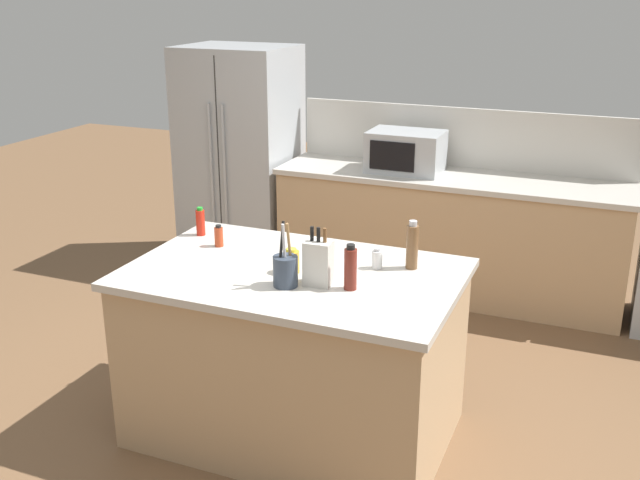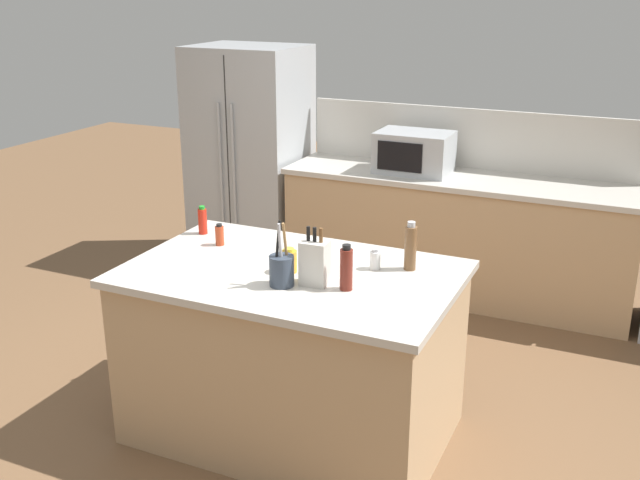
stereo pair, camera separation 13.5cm
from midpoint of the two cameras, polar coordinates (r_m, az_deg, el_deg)
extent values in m
plane|color=brown|center=(4.23, -2.82, -14.27)|extent=(14.00, 14.00, 0.00)
cube|color=tan|center=(5.82, 9.05, 0.18)|extent=(2.61, 0.62, 0.90)
cube|color=beige|center=(5.69, 9.30, 4.66)|extent=(2.65, 0.66, 0.04)
cube|color=beige|center=(5.93, 10.15, 7.69)|extent=(2.61, 0.03, 0.46)
cube|color=tan|center=(4.00, -2.92, -8.88)|extent=(1.61, 1.01, 0.90)
cube|color=beige|center=(3.80, -3.04, -2.62)|extent=(1.67, 1.07, 0.04)
cube|color=#ADB2B7|center=(6.38, -6.70, 6.30)|extent=(0.89, 0.72, 1.83)
cube|color=#2D2D2D|center=(6.07, -8.35, 5.57)|extent=(0.01, 0.00, 1.73)
cylinder|color=#ADB2B7|center=(6.09, -8.93, 5.57)|extent=(0.02, 0.02, 1.00)
cylinder|color=#ADB2B7|center=(6.03, -7.94, 5.48)|extent=(0.02, 0.02, 1.00)
cube|color=#ADB2B7|center=(5.74, 5.88, 6.72)|extent=(0.55, 0.38, 0.31)
cube|color=black|center=(5.57, 4.80, 6.38)|extent=(0.34, 0.01, 0.22)
cube|color=beige|center=(3.57, -1.20, -1.78)|extent=(0.13, 0.11, 0.22)
cylinder|color=black|center=(3.54, -1.71, 0.47)|extent=(0.02, 0.02, 0.07)
cylinder|color=black|center=(3.52, -1.22, 0.42)|extent=(0.02, 0.02, 0.07)
cylinder|color=brown|center=(3.51, -0.73, 0.36)|extent=(0.02, 0.02, 0.07)
cylinder|color=#333D4C|center=(3.58, -3.73, -2.40)|extent=(0.12, 0.12, 0.15)
cylinder|color=olive|center=(3.53, -3.50, -0.04)|extent=(0.01, 0.05, 0.18)
cylinder|color=black|center=(3.53, -4.02, 0.00)|extent=(0.01, 0.05, 0.18)
cylinder|color=#B2B2B7|center=(3.51, -3.87, -0.14)|extent=(0.01, 0.03, 0.18)
cylinder|color=maroon|center=(3.53, 1.24, -2.25)|extent=(0.06, 0.06, 0.20)
cylinder|color=black|center=(3.49, 1.25, -0.53)|extent=(0.04, 0.04, 0.02)
cylinder|color=brown|center=(3.79, 6.02, -0.56)|extent=(0.06, 0.06, 0.23)
cylinder|color=#B2B2B7|center=(3.75, 6.09, 1.27)|extent=(0.04, 0.04, 0.03)
cylinder|color=red|center=(4.35, -9.97, 1.30)|extent=(0.05, 0.05, 0.15)
cylinder|color=green|center=(4.32, -10.04, 2.35)|extent=(0.03, 0.03, 0.02)
cylinder|color=gold|center=(3.75, -3.23, -1.68)|extent=(0.08, 0.08, 0.11)
cylinder|color=gold|center=(3.72, -3.25, -0.77)|extent=(0.05, 0.05, 0.02)
cylinder|color=silver|center=(3.80, 3.35, -1.51)|extent=(0.05, 0.05, 0.09)
cylinder|color=#B2B2B7|center=(3.78, 3.37, -0.75)|extent=(0.04, 0.04, 0.02)
cylinder|color=#B73D1E|center=(4.15, -8.64, 0.23)|extent=(0.05, 0.05, 0.11)
cylinder|color=black|center=(4.13, -8.68, 1.03)|extent=(0.03, 0.03, 0.02)
camera|label=1|loc=(0.07, -90.95, -0.33)|focal=42.00mm
camera|label=2|loc=(0.07, 89.05, 0.33)|focal=42.00mm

